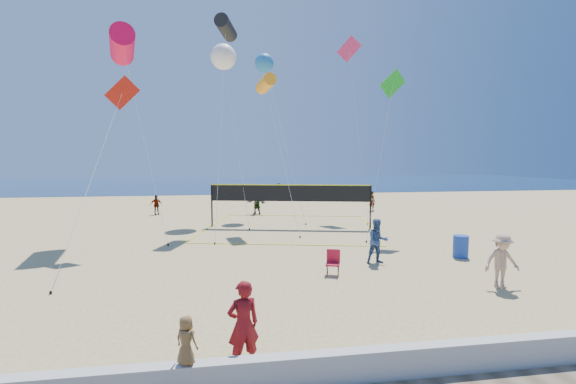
{
  "coord_description": "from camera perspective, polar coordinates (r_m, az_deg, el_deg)",
  "views": [
    {
      "loc": [
        -1.63,
        -9.73,
        4.21
      ],
      "look_at": [
        0.2,
        2.0,
        3.21
      ],
      "focal_mm": 24.0,
      "sensor_mm": 36.0,
      "label": 1
    }
  ],
  "objects": [
    {
      "name": "ground",
      "position": [
        10.73,
        0.63,
        -18.29
      ],
      "size": [
        120.0,
        120.0,
        0.0
      ],
      "primitive_type": "plane",
      "color": "tan",
      "rests_on": "ground"
    },
    {
      "name": "ocean",
      "position": [
        71.87,
        -7.57,
        1.41
      ],
      "size": [
        140.0,
        50.0,
        0.03
      ],
      "primitive_type": "cube",
      "color": "navy",
      "rests_on": "ground"
    },
    {
      "name": "seawall",
      "position": [
        7.95,
        4.56,
        -24.63
      ],
      "size": [
        32.0,
        0.3,
        0.6
      ],
      "primitive_type": "cube",
      "color": "#AEAEA9",
      "rests_on": "ground"
    },
    {
      "name": "woman",
      "position": [
        8.21,
        -6.64,
        -18.94
      ],
      "size": [
        0.75,
        0.6,
        1.81
      ],
      "primitive_type": "imported",
      "rotation": [
        0.0,
        0.0,
        3.42
      ],
      "color": "maroon",
      "rests_on": "ground"
    },
    {
      "name": "toddler",
      "position": [
        7.48,
        -14.85,
        -20.45
      ],
      "size": [
        0.51,
        0.46,
        0.87
      ],
      "primitive_type": "imported",
      "rotation": [
        0.0,
        0.0,
        2.59
      ],
      "color": "brown",
      "rests_on": "seawall"
    },
    {
      "name": "bystander_a",
      "position": [
        16.15,
        13.13,
        -7.11
      ],
      "size": [
        0.91,
        0.72,
        1.81
      ],
      "primitive_type": "imported",
      "rotation": [
        0.0,
        0.0,
        -0.04
      ],
      "color": "#324D7E",
      "rests_on": "ground"
    },
    {
      "name": "bystander_b",
      "position": [
        14.6,
        29.11,
        -8.92
      ],
      "size": [
        1.21,
        0.76,
        1.79
      ],
      "primitive_type": "imported",
      "rotation": [
        0.0,
        0.0,
        -0.08
      ],
      "color": "tan",
      "rests_on": "ground"
    },
    {
      "name": "far_person_0",
      "position": [
        31.17,
        -18.94,
        -1.82
      ],
      "size": [
        0.96,
        0.66,
        1.51
      ],
      "primitive_type": "imported",
      "rotation": [
        0.0,
        0.0,
        0.37
      ],
      "color": "gray",
      "rests_on": "ground"
    },
    {
      "name": "far_person_1",
      "position": [
        29.82,
        -4.65,
        -1.64
      ],
      "size": [
        1.65,
        1.27,
        1.74
      ],
      "primitive_type": "imported",
      "rotation": [
        0.0,
        0.0,
        -0.53
      ],
      "color": "gray",
      "rests_on": "ground"
    },
    {
      "name": "far_person_2",
      "position": [
        32.37,
        12.32,
        -1.32
      ],
      "size": [
        0.64,
        0.71,
        1.64
      ],
      "primitive_type": "imported",
      "rotation": [
        0.0,
        0.0,
        2.09
      ],
      "color": "gray",
      "rests_on": "ground"
    },
    {
      "name": "far_person_3",
      "position": [
        40.84,
        -7.36,
        -0.14
      ],
      "size": [
        0.82,
        0.72,
        1.44
      ],
      "primitive_type": "imported",
      "rotation": [
        0.0,
        0.0,
        -0.27
      ],
      "color": "gray",
      "rests_on": "ground"
    },
    {
      "name": "far_person_4",
      "position": [
        41.82,
        -1.4,
        0.15
      ],
      "size": [
        0.88,
        1.19,
        1.64
      ],
      "primitive_type": "imported",
      "rotation": [
        0.0,
        0.0,
        1.28
      ],
      "color": "gray",
      "rests_on": "ground"
    },
    {
      "name": "camp_chair",
      "position": [
        14.4,
        6.7,
        -10.09
      ],
      "size": [
        0.62,
        0.72,
        1.01
      ],
      "rotation": [
        0.0,
        0.0,
        -0.35
      ],
      "color": "#B01429",
      "rests_on": "ground"
    },
    {
      "name": "trash_barrel",
      "position": [
        18.35,
        24.21,
        -7.36
      ],
      "size": [
        0.69,
        0.69,
        0.95
      ],
      "primitive_type": "cylinder",
      "rotation": [
        0.0,
        0.0,
        0.1
      ],
      "color": "#193CA2",
      "rests_on": "ground"
    },
    {
      "name": "volleyball_net",
      "position": [
        23.77,
        0.29,
        -0.85
      ],
      "size": [
        12.05,
        11.94,
        2.69
      ],
      "rotation": [
        0.0,
        0.0,
        -0.23
      ],
      "color": "black",
      "rests_on": "ground"
    },
    {
      "name": "kite_0",
      "position": [
        23.84,
        -23.35,
        19.38
      ],
      "size": [
        3.6,
        4.75,
        11.18
      ],
      "rotation": [
        0.0,
        0.0,
        0.26
      ],
      "color": "#E3073E",
      "rests_on": "ground"
    },
    {
      "name": "kite_1",
      "position": [
        26.33,
        -9.18,
        22.86
      ],
      "size": [
        1.47,
        7.04,
        13.0
      ],
      "rotation": [
        0.0,
        0.0,
        -0.29
      ],
      "color": "black",
      "rests_on": "ground"
    },
    {
      "name": "kite_2",
      "position": [
        24.51,
        -3.31,
        15.71
      ],
      "size": [
        2.07,
        4.92,
        9.38
      ],
      "rotation": [
        0.0,
        0.0,
        0.22
      ],
      "color": "orange",
      "rests_on": "ground"
    },
    {
      "name": "kite_3",
      "position": [
        20.05,
        -23.69,
        12.32
      ],
      "size": [
        1.64,
        7.04,
        8.2
      ],
      "rotation": [
        0.0,
        0.0,
        0.22
      ],
      "color": "red",
      "rests_on": "ground"
    },
    {
      "name": "kite_4",
      "position": [
        22.38,
        15.08,
        14.19
      ],
      "size": [
        2.89,
        2.05,
        9.17
      ],
      "rotation": [
        0.0,
        0.0,
        0.36
      ],
      "color": "green",
      "rests_on": "ground"
    },
    {
      "name": "kite_5",
      "position": [
        31.01,
        9.16,
        19.21
      ],
      "size": [
        1.69,
        5.78,
        13.54
      ],
      "rotation": [
        0.0,
        0.0,
        -0.35
      ],
      "color": "#DF3062",
      "rests_on": "ground"
    },
    {
      "name": "kite_6",
      "position": [
        29.13,
        -9.55,
        19.13
      ],
      "size": [
        2.45,
        6.36,
        12.35
      ],
      "rotation": [
        0.0,
        0.0,
        -0.09
      ],
      "color": "white",
      "rests_on": "ground"
    },
    {
      "name": "kite_7",
      "position": [
        31.12,
        -3.53,
        18.53
      ],
      "size": [
        2.98,
        6.83,
        12.32
      ],
      "rotation": [
        0.0,
        0.0,
        0.23
      ],
      "color": "#226FB8",
      "rests_on": "ground"
    }
  ]
}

